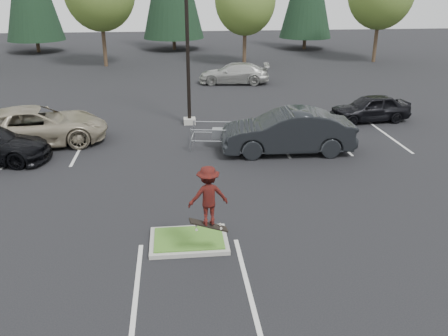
{
  "coord_description": "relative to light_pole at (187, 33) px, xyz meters",
  "views": [
    {
      "loc": [
        -0.26,
        -11.79,
        6.97
      ],
      "look_at": [
        1.17,
        1.5,
        1.65
      ],
      "focal_mm": 38.0,
      "sensor_mm": 36.0,
      "label": 1
    }
  ],
  "objects": [
    {
      "name": "cart_corral",
      "position": [
        1.37,
        -3.93,
        -3.9
      ],
      "size": [
        3.85,
        1.89,
        1.05
      ],
      "rotation": [
        0.0,
        0.0,
        -0.16
      ],
      "color": "#93969B",
      "rests_on": "ground"
    },
    {
      "name": "car_l_tan",
      "position": [
        -7.0,
        -2.6,
        -3.7
      ],
      "size": [
        6.62,
        3.94,
        1.72
      ],
      "primitive_type": "imported",
      "rotation": [
        0.0,
        0.0,
        1.75
      ],
      "color": "gray",
      "rests_on": "ground"
    },
    {
      "name": "car_r_charc",
      "position": [
        4.0,
        -4.8,
        -3.63
      ],
      "size": [
        5.69,
        2.14,
        1.85
      ],
      "primitive_type": "imported",
      "rotation": [
        0.0,
        0.0,
        4.68
      ],
      "color": "black",
      "rests_on": "ground"
    },
    {
      "name": "decid_c",
      "position": [
        5.49,
        17.83,
        0.69
      ],
      "size": [
        5.12,
        5.12,
        8.38
      ],
      "color": "#38281C",
      "rests_on": "ground"
    },
    {
      "name": "grass_median",
      "position": [
        -0.5,
        -12.0,
        -4.48
      ],
      "size": [
        2.2,
        1.6,
        0.16
      ],
      "color": "#A2A097",
      "rests_on": "ground"
    },
    {
      "name": "car_r_black",
      "position": [
        9.5,
        -0.5,
        -3.86
      ],
      "size": [
        4.27,
        2.07,
        1.41
      ],
      "primitive_type": "imported",
      "rotation": [
        0.0,
        0.0,
        4.81
      ],
      "color": "black",
      "rests_on": "ground"
    },
    {
      "name": "stall_lines",
      "position": [
        -1.85,
        -5.98,
        -4.56
      ],
      "size": [
        22.62,
        17.6,
        0.01
      ],
      "color": "silver",
      "rests_on": "ground"
    },
    {
      "name": "light_pole",
      "position": [
        0.0,
        0.0,
        0.0
      ],
      "size": [
        0.7,
        0.6,
        10.12
      ],
      "color": "#A2A097",
      "rests_on": "ground"
    },
    {
      "name": "ground",
      "position": [
        -0.5,
        -12.0,
        -4.56
      ],
      "size": [
        120.0,
        120.0,
        0.0
      ],
      "primitive_type": "plane",
      "color": "black",
      "rests_on": "ground"
    },
    {
      "name": "skateboarder",
      "position": [
        -0.01,
        -13.0,
        -2.66
      ],
      "size": [
        1.1,
        0.73,
        1.83
      ],
      "rotation": [
        0.0,
        0.0,
        3.29
      ],
      "color": "black",
      "rests_on": "ground"
    },
    {
      "name": "car_far_silver",
      "position": [
        3.63,
        10.0,
        -3.83
      ],
      "size": [
        5.22,
        2.65,
        1.45
      ],
      "primitive_type": "imported",
      "rotation": [
        0.0,
        0.0,
        4.58
      ],
      "color": "#B0B0AA",
      "rests_on": "ground"
    }
  ]
}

